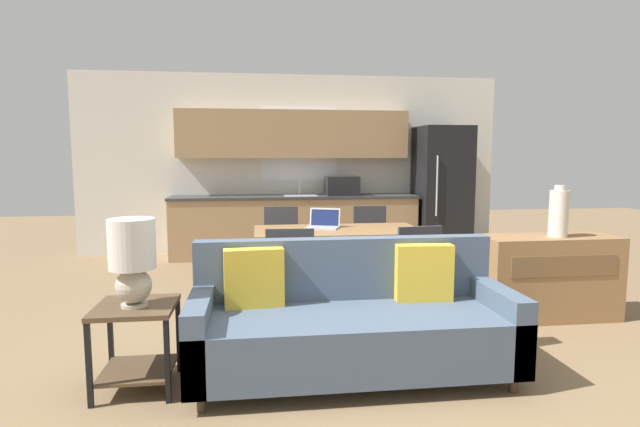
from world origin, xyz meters
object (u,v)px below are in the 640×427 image
object	(u,v)px
dining_chair_near_left	(290,273)
dining_chair_far_right	(372,240)
dining_table	(338,235)
vase	(559,213)
table_lamp	(132,257)
dining_chair_near_right	(413,269)
dining_chair_far_left	(281,242)
laptop	(324,223)
refrigerator	(441,191)
side_table	(137,332)
couch	(351,323)
credenza	(548,277)

from	to	relation	value
dining_chair_near_left	dining_chair_far_right	xyz separation A→B (m)	(1.08, 1.53, 0.00)
dining_table	vase	xyz separation A→B (m)	(1.86, -0.83, 0.29)
table_lamp	dining_chair_near_right	world-z (taller)	table_lamp
dining_chair_far_left	laptop	distance (m)	0.85
dining_chair_near_left	laptop	distance (m)	1.03
refrigerator	side_table	distance (m)	5.44
refrigerator	side_table	world-z (taller)	refrigerator
dining_chair_far_left	dining_chair_far_right	bearing A→B (deg)	0.66
couch	side_table	world-z (taller)	couch
dining_table	laptop	bearing A→B (deg)	138.97
dining_chair_far_right	dining_chair_near_right	xyz separation A→B (m)	(0.01, -1.53, 0.00)
credenza	dining_chair_far_left	size ratio (longest dim) A/B	1.38
side_table	dining_chair_far_right	xyz separation A→B (m)	(2.11, 2.52, 0.12)
dining_table	couch	size ratio (longest dim) A/B	0.79
dining_chair_near_left	dining_chair_far_left	size ratio (longest dim) A/B	1.00
table_lamp	refrigerator	bearing A→B (deg)	49.12
dining_chair_near_right	dining_chair_far_left	world-z (taller)	same
refrigerator	table_lamp	size ratio (longest dim) A/B	3.50
table_lamp	credenza	distance (m)	3.58
table_lamp	dining_chair_near_left	size ratio (longest dim) A/B	0.62
credenza	dining_chair_far_right	size ratio (longest dim) A/B	1.38
side_table	refrigerator	bearing A→B (deg)	48.92
dining_table	dining_chair_far_right	distance (m)	0.94
side_table	table_lamp	world-z (taller)	table_lamp
table_lamp	laptop	bearing A→B (deg)	52.83
dining_chair_near_left	couch	bearing A→B (deg)	112.85
dining_chair_near_right	side_table	bearing A→B (deg)	17.41
dining_chair_near_right	laptop	xyz separation A→B (m)	(-0.67, 0.89, 0.30)
side_table	credenza	size ratio (longest dim) A/B	0.45
refrigerator	dining_chair_near_right	bearing A→B (deg)	-114.85
credenza	dining_chair_near_right	world-z (taller)	dining_chair_near_right
refrigerator	dining_table	bearing A→B (deg)	-130.60
dining_chair_far_left	dining_chair_near_left	bearing A→B (deg)	-87.06
laptop	dining_chair_far_right	bearing A→B (deg)	64.05
side_table	dining_chair_near_right	world-z (taller)	dining_chair_near_right
credenza	vase	world-z (taller)	vase
refrigerator	dining_chair_far_right	distance (m)	2.16
credenza	dining_chair_far_right	world-z (taller)	dining_chair_far_right
table_lamp	vase	bearing A→B (deg)	15.78
vase	dining_chair_near_right	distance (m)	1.41
refrigerator	dining_chair_near_right	world-z (taller)	refrigerator
credenza	dining_chair_near_left	world-z (taller)	dining_chair_near_left
credenza	dining_chair_far_right	bearing A→B (deg)	129.90
table_lamp	dining_chair_near_left	distance (m)	1.50
dining_chair_near_right	table_lamp	bearing A→B (deg)	18.02
dining_table	table_lamp	world-z (taller)	table_lamp
dining_table	side_table	size ratio (longest dim) A/B	3.06
credenza	laptop	distance (m)	2.19
dining_chair_far_left	refrigerator	bearing A→B (deg)	34.13
side_table	dining_table	bearing A→B (deg)	48.30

